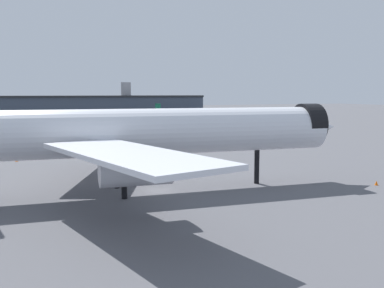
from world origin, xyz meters
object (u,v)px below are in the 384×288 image
object	(u,v)px
traffic_cone_near_nose	(17,160)
airliner_near_gate	(137,133)
traffic_cone_wingtip	(376,183)
airliner_far_taxiway	(176,116)

from	to	relation	value
traffic_cone_near_nose	airliner_near_gate	bearing A→B (deg)	-67.87
traffic_cone_near_nose	traffic_cone_wingtip	size ratio (longest dim) A/B	1.05
airliner_far_taxiway	traffic_cone_wingtip	bearing A→B (deg)	-26.43
traffic_cone_near_nose	traffic_cone_wingtip	world-z (taller)	traffic_cone_near_nose
traffic_cone_wingtip	traffic_cone_near_nose	bearing A→B (deg)	136.38
airliner_near_gate	traffic_cone_wingtip	distance (m)	38.97
airliner_far_taxiway	traffic_cone_wingtip	world-z (taller)	airliner_far_taxiway
traffic_cone_near_nose	airliner_far_taxiway	bearing A→B (deg)	50.92
airliner_near_gate	traffic_cone_wingtip	bearing A→B (deg)	-11.13
airliner_near_gate	traffic_cone_wingtip	world-z (taller)	airliner_near_gate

